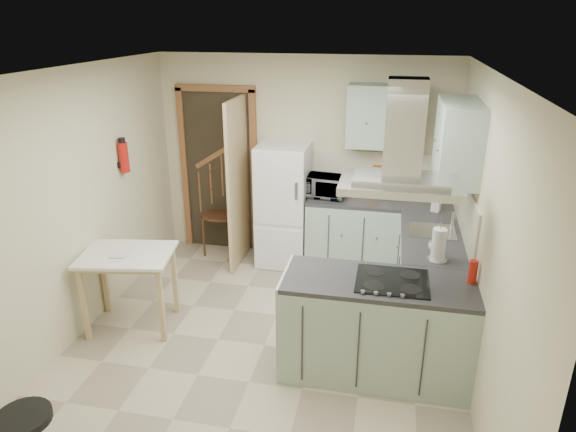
% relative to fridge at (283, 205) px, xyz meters
% --- Properties ---
extents(floor, '(4.20, 4.20, 0.00)m').
position_rel_fridge_xyz_m(floor, '(0.20, -1.80, -0.75)').
color(floor, '#B7AA8E').
rests_on(floor, ground).
extents(ceiling, '(4.20, 4.20, 0.00)m').
position_rel_fridge_xyz_m(ceiling, '(0.20, -1.80, 1.75)').
color(ceiling, silver).
rests_on(ceiling, back_wall).
extents(back_wall, '(3.60, 0.00, 3.60)m').
position_rel_fridge_xyz_m(back_wall, '(0.20, 0.30, 0.50)').
color(back_wall, beige).
rests_on(back_wall, floor).
extents(left_wall, '(0.00, 4.20, 4.20)m').
position_rel_fridge_xyz_m(left_wall, '(-1.60, -1.80, 0.50)').
color(left_wall, beige).
rests_on(left_wall, floor).
extents(right_wall, '(0.00, 4.20, 4.20)m').
position_rel_fridge_xyz_m(right_wall, '(2.00, -1.80, 0.50)').
color(right_wall, beige).
rests_on(right_wall, floor).
extents(doorway, '(1.10, 0.12, 2.10)m').
position_rel_fridge_xyz_m(doorway, '(-0.90, 0.27, 0.30)').
color(doorway, brown).
rests_on(doorway, floor).
extents(fridge, '(0.60, 0.60, 1.50)m').
position_rel_fridge_xyz_m(fridge, '(0.00, 0.00, 0.00)').
color(fridge, white).
rests_on(fridge, floor).
extents(counter_back, '(1.08, 0.60, 0.90)m').
position_rel_fridge_xyz_m(counter_back, '(0.86, 0.00, -0.30)').
color(counter_back, '#9EB2A0').
rests_on(counter_back, floor).
extents(counter_right, '(0.60, 1.95, 0.90)m').
position_rel_fridge_xyz_m(counter_right, '(1.70, -0.68, -0.30)').
color(counter_right, '#9EB2A0').
rests_on(counter_right, floor).
extents(splashback, '(1.68, 0.02, 0.50)m').
position_rel_fridge_xyz_m(splashback, '(1.16, 0.29, 0.40)').
color(splashback, beige).
rests_on(splashback, counter_back).
extents(wall_cabinet_back, '(0.85, 0.35, 0.70)m').
position_rel_fridge_xyz_m(wall_cabinet_back, '(1.15, 0.12, 1.10)').
color(wall_cabinet_back, '#9EB2A0').
rests_on(wall_cabinet_back, back_wall).
extents(wall_cabinet_right, '(0.35, 0.90, 0.70)m').
position_rel_fridge_xyz_m(wall_cabinet_right, '(1.82, -0.95, 1.10)').
color(wall_cabinet_right, '#9EB2A0').
rests_on(wall_cabinet_right, right_wall).
extents(peninsula, '(1.55, 0.65, 0.90)m').
position_rel_fridge_xyz_m(peninsula, '(1.22, -1.98, -0.30)').
color(peninsula, '#9EB2A0').
rests_on(peninsula, floor).
extents(hob, '(0.58, 0.50, 0.01)m').
position_rel_fridge_xyz_m(hob, '(1.32, -1.98, 0.16)').
color(hob, black).
rests_on(hob, peninsula).
extents(extractor_hood, '(0.90, 0.55, 0.10)m').
position_rel_fridge_xyz_m(extractor_hood, '(1.32, -1.98, 0.97)').
color(extractor_hood, silver).
rests_on(extractor_hood, ceiling).
extents(sink, '(0.45, 0.40, 0.01)m').
position_rel_fridge_xyz_m(sink, '(1.70, -0.85, 0.16)').
color(sink, silver).
rests_on(sink, counter_right).
extents(fire_extinguisher, '(0.10, 0.10, 0.32)m').
position_rel_fridge_xyz_m(fire_extinguisher, '(-1.54, -0.90, 0.75)').
color(fire_extinguisher, '#B2140F').
rests_on(fire_extinguisher, left_wall).
extents(drop_leaf_table, '(0.94, 0.77, 0.80)m').
position_rel_fridge_xyz_m(drop_leaf_table, '(-1.15, -1.73, -0.35)').
color(drop_leaf_table, '#D6AE83').
rests_on(drop_leaf_table, floor).
extents(bentwood_chair, '(0.48, 0.48, 1.03)m').
position_rel_fridge_xyz_m(bentwood_chair, '(-0.85, 0.12, -0.23)').
color(bentwood_chair, '#4F351A').
rests_on(bentwood_chair, floor).
extents(microwave, '(0.50, 0.37, 0.26)m').
position_rel_fridge_xyz_m(microwave, '(0.52, -0.01, 0.28)').
color(microwave, black).
rests_on(microwave, counter_back).
extents(kettle, '(0.16, 0.16, 0.24)m').
position_rel_fridge_xyz_m(kettle, '(1.24, 0.11, 0.27)').
color(kettle, white).
rests_on(kettle, counter_back).
extents(cereal_box, '(0.11, 0.23, 0.34)m').
position_rel_fridge_xyz_m(cereal_box, '(1.09, 0.18, 0.32)').
color(cereal_box, '#C56D17').
rests_on(cereal_box, counter_back).
extents(soap_bottle, '(0.12, 0.12, 0.20)m').
position_rel_fridge_xyz_m(soap_bottle, '(1.77, -0.25, 0.25)').
color(soap_bottle, '#B3B3BF').
rests_on(soap_bottle, counter_right).
extents(paper_towel, '(0.13, 0.13, 0.31)m').
position_rel_fridge_xyz_m(paper_towel, '(1.70, -1.51, 0.30)').
color(paper_towel, silver).
rests_on(paper_towel, counter_right).
extents(cup, '(0.13, 0.13, 0.08)m').
position_rel_fridge_xyz_m(cup, '(1.69, -1.30, 0.19)').
color(cup, white).
rests_on(cup, counter_right).
extents(red_bottle, '(0.07, 0.07, 0.20)m').
position_rel_fridge_xyz_m(red_bottle, '(1.95, -1.87, 0.25)').
color(red_bottle, '#B21B0F').
rests_on(red_bottle, peninsula).
extents(book, '(0.18, 0.22, 0.09)m').
position_rel_fridge_xyz_m(book, '(-1.27, -1.78, 0.09)').
color(book, '#973D32').
rests_on(book, drop_leaf_table).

